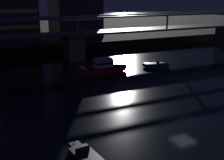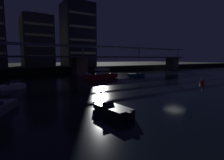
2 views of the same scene
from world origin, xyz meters
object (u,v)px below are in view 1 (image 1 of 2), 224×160
tower_west_tall (12,2)px  cabin_cruiser_near_left (102,68)px  speedboat_near_right (86,158)px  speedboat_mid_center (155,65)px  river_bridge (74,39)px

tower_west_tall → cabin_cruiser_near_left: (9.39, -36.15, -11.00)m
speedboat_near_right → speedboat_mid_center: same height
speedboat_near_right → cabin_cruiser_near_left: bearing=63.0°
cabin_cruiser_near_left → speedboat_near_right: size_ratio=1.75×
river_bridge → speedboat_near_right: size_ratio=18.33×
river_bridge → cabin_cruiser_near_left: (0.54, -13.50, -3.48)m
tower_west_tall → speedboat_mid_center: 43.57m
speedboat_near_right → speedboat_mid_center: bearing=46.7°
tower_west_tall → cabin_cruiser_near_left: size_ratio=2.18×
speedboat_near_right → speedboat_mid_center: (25.39, 26.97, 0.00)m
river_bridge → tower_west_tall: bearing=111.3°
tower_west_tall → cabin_cruiser_near_left: 38.93m
tower_west_tall → speedboat_mid_center: (20.92, -36.41, -11.63)m
river_bridge → speedboat_near_right: 43.05m
river_bridge → speedboat_near_right: river_bridge is taller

